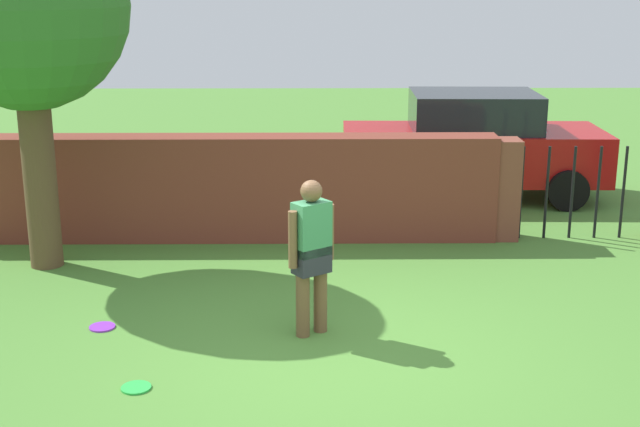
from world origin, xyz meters
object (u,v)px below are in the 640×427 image
tree (25,11)px  frisbee_green (136,388)px  person (311,250)px  car (473,145)px  frisbee_purple (102,327)px

tree → frisbee_green: bearing=-62.5°
tree → person: (3.35, -2.19, -2.25)m
tree → car: 7.27m
person → car: car is taller
frisbee_green → frisbee_purple: bearing=114.2°
tree → person: bearing=-33.2°
frisbee_purple → person: bearing=-4.3°
frisbee_purple → tree: bearing=119.7°
tree → frisbee_green: tree is taller
tree → car: size_ratio=1.04×
person → frisbee_purple: size_ratio=6.00×
car → frisbee_purple: (-4.83, -5.47, -0.85)m
person → frisbee_purple: (-2.19, 0.16, -0.89)m
tree → frisbee_purple: 3.91m
person → frisbee_green: person is taller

